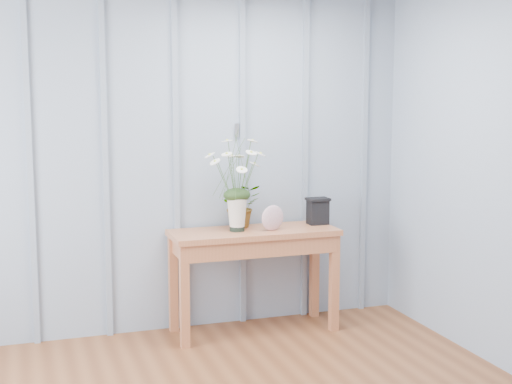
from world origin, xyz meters
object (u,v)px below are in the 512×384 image
object	(u,v)px
daisy_vase	(237,172)
carved_box	(318,211)
felt_disc_vessel	(273,218)
sideboard	(254,245)

from	to	relation	value
daisy_vase	carved_box	world-z (taller)	daisy_vase
daisy_vase	felt_disc_vessel	size ratio (longest dim) A/B	3.64
felt_disc_vessel	daisy_vase	bearing A→B (deg)	150.97
sideboard	felt_disc_vessel	distance (m)	0.25
felt_disc_vessel	carved_box	world-z (taller)	carved_box
felt_disc_vessel	carved_box	bearing A→B (deg)	3.55
felt_disc_vessel	carved_box	distance (m)	0.42
sideboard	felt_disc_vessel	bearing A→B (deg)	-31.00
felt_disc_vessel	carved_box	size ratio (longest dim) A/B	0.92
daisy_vase	sideboard	bearing A→B (deg)	2.10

